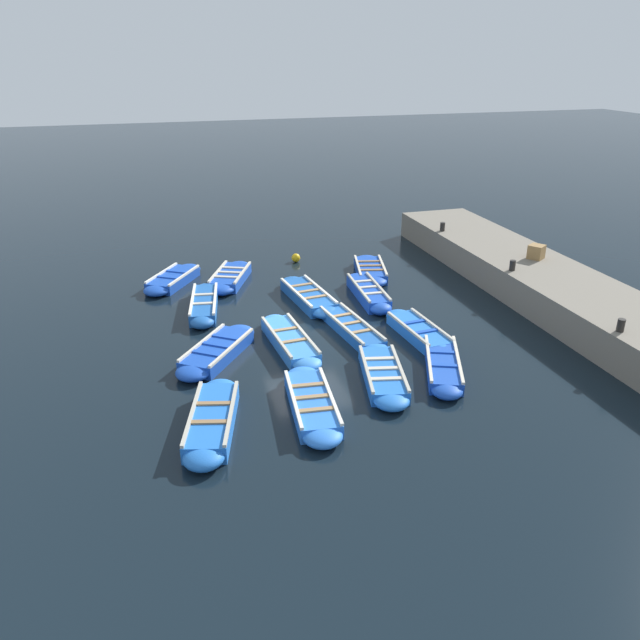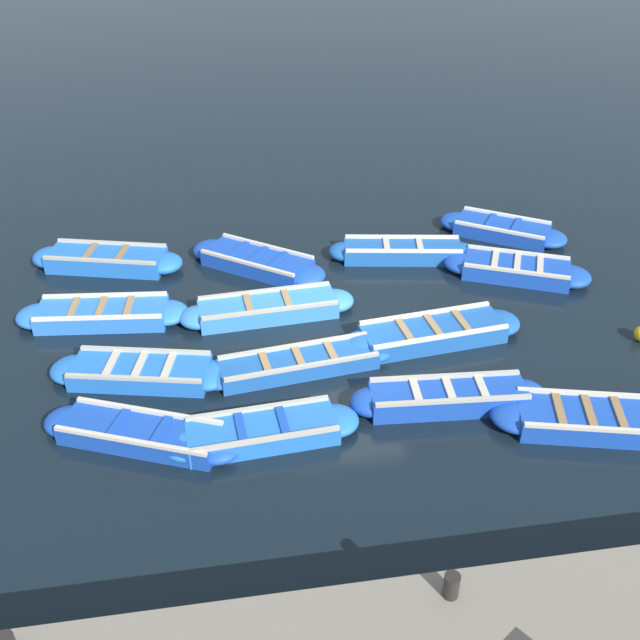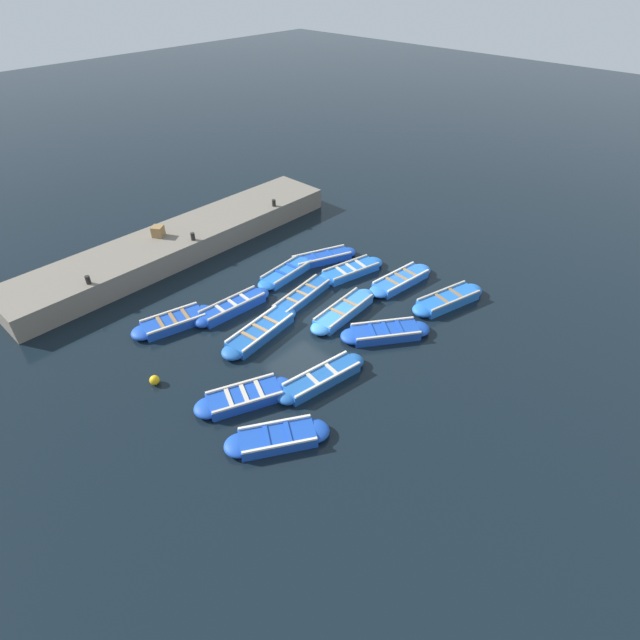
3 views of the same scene
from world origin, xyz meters
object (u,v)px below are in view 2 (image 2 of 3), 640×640
Objects in this scene: boat_broadside at (262,432)px; boat_near_quay at (103,314)px; boat_outer_right at (268,309)px; boat_end_of_row at (502,230)px; boat_bow_out at (433,333)px; boat_inner_gap at (403,252)px; boat_mid_row at (448,398)px; boat_tucked at (257,262)px; boat_stern_in at (587,420)px; boat_centre at (141,434)px; boat_drifting at (516,270)px; bollard_mid_north at (451,586)px; boat_far_corner at (141,372)px; boat_alongside at (299,364)px; boat_outer_left at (107,260)px.

boat_near_quay is at bearing 35.75° from boat_broadside.
boat_end_of_row is (2.82, -6.32, -0.01)m from boat_outer_right.
boat_inner_gap is at bearing -4.07° from boat_bow_out.
boat_mid_row is at bearing -140.17° from boat_outer_right.
boat_broadside is at bearing 134.48° from boat_end_of_row.
boat_broadside is (-5.90, 3.97, -0.02)m from boat_inner_gap.
boat_bow_out reaches higher than boat_tucked.
boat_centre is at bearing 83.68° from boat_stern_in.
boat_near_quay is 5.17m from boat_broadside.
boat_drifting is at bearing -34.71° from boat_mid_row.
boat_tucked is at bearing 8.40° from bollard_mid_north.
boat_far_corner is 1.76m from boat_centre.
boat_tucked is at bearing 77.49° from boat_drifting.
boat_centre is 0.97× the size of boat_near_quay.
boat_far_corner is 1.00× the size of boat_centre.
boat_far_corner is 4.70m from boat_tucked.
boat_drifting is (-1.25, -2.42, -0.01)m from boat_inner_gap.
boat_inner_gap is 3.54m from boat_tucked.
boat_far_corner reaches higher than boat_centre.
boat_alongside is at bearing -121.09° from boat_near_quay.
boat_drifting is 10.00m from bollard_mid_north.
boat_inner_gap is 2.94m from boat_end_of_row.
boat_mid_row is (-3.85, -6.44, 0.02)m from boat_near_quay.
boat_inner_gap is 10.53× the size of bollard_mid_north.
boat_outer_left is at bearing 50.79° from boat_stern_in.
boat_outer_left is 9.91m from boat_end_of_row.
boat_alongside is (-0.18, -3.01, -0.01)m from boat_far_corner.
boat_bow_out is 6.17m from boat_centre.
boat_far_corner is 0.98× the size of boat_inner_gap.
boat_tucked is (6.54, 5.22, -0.00)m from boat_stern_in.
bollard_mid_north reaches higher than boat_far_corner.
boat_alongside is 1.11× the size of boat_stern_in.
boat_bow_out reaches higher than boat_far_corner.
boat_end_of_row is 0.93× the size of boat_broadside.
boat_bow_out is 1.13× the size of boat_broadside.
boat_outer_left reaches higher than boat_far_corner.
boat_centre is 3.33m from boat_alongside.
boat_bow_out reaches higher than boat_broadside.
boat_inner_gap is at bearing 14.59° from boat_stern_in.
boat_outer_right is 1.06× the size of boat_mid_row.
boat_stern_in is 1.01× the size of boat_broadside.
boat_drifting is at bearing -54.01° from boat_broadside.
boat_mid_row is 10.37× the size of bollard_mid_north.
boat_centre is 1.06× the size of boat_tucked.
boat_outer_left reaches higher than boat_outer_right.
boat_tucked is at bearing -62.93° from boat_near_quay.
boat_bow_out is (-1.46, -3.24, 0.00)m from boat_outer_right.
boat_drifting is 0.89× the size of boat_alongside.
boat_end_of_row is 0.89× the size of boat_mid_row.
boat_end_of_row is (4.65, -8.94, 0.00)m from boat_far_corner.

